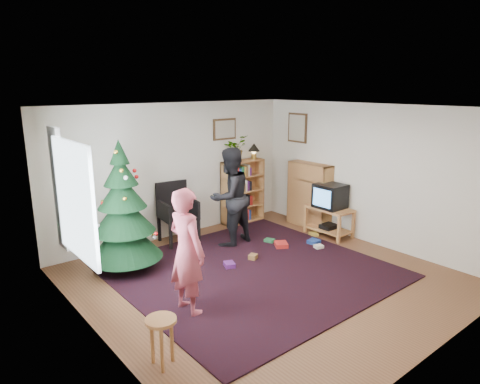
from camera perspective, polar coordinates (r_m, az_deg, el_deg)
floor at (r=6.52m, az=3.35°, el=-11.38°), size 5.00×5.00×0.00m
ceiling at (r=5.90m, az=3.71°, el=11.12°), size 5.00×5.00×0.00m
wall_back at (r=8.06m, az=-8.66°, el=2.81°), size 5.00×0.02×2.50m
wall_front at (r=4.67m, az=24.99°, el=-6.70°), size 5.00×0.02×2.50m
wall_left at (r=4.82m, az=-18.94°, el=-5.48°), size 0.02×5.00×2.50m
wall_right at (r=7.97m, az=16.85°, el=2.24°), size 0.02×5.00×2.50m
rug at (r=6.72m, az=1.59°, el=-10.47°), size 3.80×3.60×0.02m
window_pane at (r=5.31m, az=-21.16°, el=-1.09°), size 0.04×1.20×1.40m
curtain at (r=5.97m, az=-22.95°, el=0.36°), size 0.06×0.35×1.60m
picture_back at (r=8.57m, az=-2.07°, el=8.37°), size 0.55×0.03×0.42m
picture_right at (r=8.92m, az=7.67°, el=8.48°), size 0.03×0.50×0.60m
christmas_tree at (r=6.71m, az=-15.27°, el=-3.34°), size 1.13×1.13×2.04m
bookshelf_back at (r=8.91m, az=0.37°, el=0.20°), size 0.95×0.30×1.30m
bookshelf_right at (r=8.70m, az=9.24°, el=-0.32°), size 0.30×0.95×1.30m
tv_stand at (r=8.33m, az=11.77°, el=-3.54°), size 0.48×0.87×0.55m
crt_tv at (r=8.20m, az=11.92°, el=-0.52°), size 0.48×0.52×0.45m
armchair at (r=7.87m, az=-8.72°, el=-2.35°), size 0.67×0.68×1.10m
stool at (r=4.59m, az=-10.46°, el=-17.57°), size 0.32×0.32×0.53m
person_standing at (r=5.36m, az=-7.10°, el=-7.87°), size 0.44×0.62×1.62m
person_by_chair at (r=7.55m, az=-1.38°, el=-0.68°), size 0.93×0.77×1.76m
potted_plant at (r=8.61m, az=-0.65°, el=5.81°), size 0.56×0.52×0.53m
table_lamp at (r=8.93m, az=1.87°, el=5.83°), size 0.25×0.25×0.33m
floor_clutter at (r=7.61m, az=5.92°, el=-7.28°), size 2.36×0.97×0.08m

